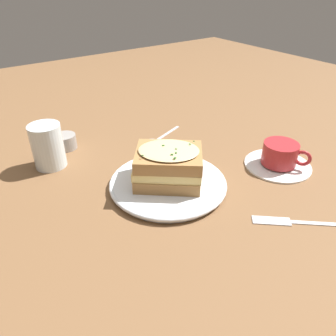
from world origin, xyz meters
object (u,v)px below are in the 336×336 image
dinner_plate (168,183)px  spoon (152,142)px  water_glass (48,146)px  fork (290,221)px  sandwich (168,165)px  teacup_with_saucer (280,157)px  condiment_pot (65,142)px

dinner_plate → spoon: dinner_plate is taller
water_glass → fork: 0.54m
sandwich → teacup_with_saucer: 0.27m
dinner_plate → fork: bearing=-152.3°
water_glass → spoon: 0.26m
teacup_with_saucer → condiment_pot: bearing=-163.3°
dinner_plate → spoon: bearing=-23.1°
sandwich → condiment_pot: 0.31m
fork → spoon: (0.40, 0.04, 0.00)m
fork → condiment_pot: bearing=64.8°
sandwich → water_glass: water_glass is taller
dinner_plate → sandwich: sandwich is taller
dinner_plate → water_glass: bearing=36.7°
spoon → condiment_pot: condiment_pot is taller
sandwich → water_glass: size_ratio=1.67×
dinner_plate → teacup_with_saucer: teacup_with_saucer is taller
teacup_with_saucer → spoon: 0.32m
dinner_plate → fork: size_ratio=1.67×
sandwich → fork: 0.26m
fork → dinner_plate: bearing=68.5°
dinner_plate → condiment_pot: bearing=21.0°
dinner_plate → sandwich: (0.00, -0.00, 0.04)m
teacup_with_saucer → water_glass: water_glass is taller
teacup_with_saucer → condiment_pot: (0.37, 0.37, -0.01)m
spoon → sandwich: bearing=137.0°
dinner_plate → condiment_pot: condiment_pot is taller
dinner_plate → fork: 0.25m
fork → sandwich: bearing=68.3°
water_glass → fork: water_glass is taller
sandwich → spoon: 0.20m
water_glass → fork: (-0.45, -0.29, -0.05)m
dinner_plate → water_glass: size_ratio=2.41×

